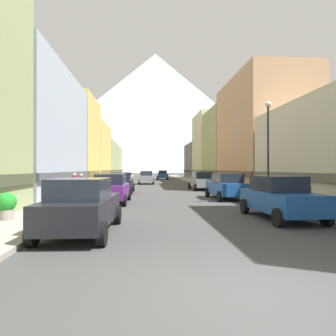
{
  "coord_description": "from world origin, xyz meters",
  "views": [
    {
      "loc": [
        -1.8,
        -4.8,
        2.08
      ],
      "look_at": [
        0.53,
        25.3,
        2.15
      ],
      "focal_mm": 32.12,
      "sensor_mm": 36.0,
      "label": 1
    }
  ],
  "objects_px": {
    "car_left_1": "(111,188)",
    "car_right_0": "(280,197)",
    "car_left_2": "(121,182)",
    "pedestrian_2": "(81,186)",
    "trash_bin_right": "(305,197)",
    "car_right_2": "(202,181)",
    "potted_plant_1": "(6,205)",
    "streetlamp_right": "(268,136)",
    "car_driving_1": "(146,177)",
    "pedestrian_1": "(75,187)",
    "car_driving_0": "(162,175)",
    "pedestrian_0": "(100,180)",
    "car_left_0": "(82,206)",
    "car_right_1": "(226,186)",
    "potted_plant_0": "(298,193)"
  },
  "relations": [
    {
      "from": "car_left_1",
      "to": "car_right_0",
      "type": "bearing_deg",
      "value": -39.3
    },
    {
      "from": "car_left_2",
      "to": "car_driving_1",
      "type": "distance_m",
      "value": 15.12
    },
    {
      "from": "car_driving_1",
      "to": "potted_plant_0",
      "type": "relative_size",
      "value": 4.84
    },
    {
      "from": "car_left_2",
      "to": "streetlamp_right",
      "type": "height_order",
      "value": "streetlamp_right"
    },
    {
      "from": "potted_plant_1",
      "to": "car_driving_0",
      "type": "bearing_deg",
      "value": 79.43
    },
    {
      "from": "car_left_1",
      "to": "pedestrian_2",
      "type": "distance_m",
      "value": 3.99
    },
    {
      "from": "car_left_2",
      "to": "trash_bin_right",
      "type": "xyz_separation_m",
      "value": [
        10.15,
        -11.34,
        -0.26
      ]
    },
    {
      "from": "car_left_1",
      "to": "car_right_1",
      "type": "distance_m",
      "value": 7.85
    },
    {
      "from": "car_left_2",
      "to": "pedestrian_0",
      "type": "xyz_separation_m",
      "value": [
        -2.45,
        4.29,
        0.03
      ]
    },
    {
      "from": "pedestrian_1",
      "to": "car_driving_0",
      "type": "bearing_deg",
      "value": 78.44
    },
    {
      "from": "car_driving_1",
      "to": "car_right_0",
      "type": "bearing_deg",
      "value": -79.42
    },
    {
      "from": "car_driving_0",
      "to": "pedestrian_0",
      "type": "relative_size",
      "value": 2.6
    },
    {
      "from": "potted_plant_0",
      "to": "potted_plant_1",
      "type": "relative_size",
      "value": 0.87
    },
    {
      "from": "potted_plant_0",
      "to": "pedestrian_2",
      "type": "xyz_separation_m",
      "value": [
        -13.25,
        4.82,
        0.22
      ]
    },
    {
      "from": "pedestrian_1",
      "to": "pedestrian_2",
      "type": "distance_m",
      "value": 1.99
    },
    {
      "from": "car_left_1",
      "to": "pedestrian_1",
      "type": "xyz_separation_m",
      "value": [
        -2.45,
        1.16,
        0.03
      ]
    },
    {
      "from": "car_left_1",
      "to": "potted_plant_1",
      "type": "relative_size",
      "value": 4.26
    },
    {
      "from": "trash_bin_right",
      "to": "streetlamp_right",
      "type": "relative_size",
      "value": 0.17
    },
    {
      "from": "car_right_1",
      "to": "pedestrian_0",
      "type": "height_order",
      "value": "pedestrian_0"
    },
    {
      "from": "car_left_1",
      "to": "car_driving_0",
      "type": "xyz_separation_m",
      "value": [
        5.4,
        39.54,
        0.0
      ]
    },
    {
      "from": "car_left_1",
      "to": "trash_bin_right",
      "type": "relative_size",
      "value": 4.54
    },
    {
      "from": "potted_plant_1",
      "to": "car_driving_1",
      "type": "bearing_deg",
      "value": 79.54
    },
    {
      "from": "car_left_2",
      "to": "streetlamp_right",
      "type": "distance_m",
      "value": 13.27
    },
    {
      "from": "car_right_1",
      "to": "pedestrian_0",
      "type": "xyz_separation_m",
      "value": [
        -10.05,
        10.05,
        0.03
      ]
    },
    {
      "from": "car_right_2",
      "to": "streetlamp_right",
      "type": "distance_m",
      "value": 12.75
    },
    {
      "from": "car_right_2",
      "to": "car_driving_1",
      "type": "relative_size",
      "value": 1.01
    },
    {
      "from": "pedestrian_0",
      "to": "pedestrian_1",
      "type": "relative_size",
      "value": 1.01
    },
    {
      "from": "potted_plant_0",
      "to": "car_right_0",
      "type": "bearing_deg",
      "value": -125.12
    },
    {
      "from": "pedestrian_1",
      "to": "car_left_1",
      "type": "bearing_deg",
      "value": -25.33
    },
    {
      "from": "car_driving_1",
      "to": "potted_plant_1",
      "type": "distance_m",
      "value": 29.73
    },
    {
      "from": "car_left_0",
      "to": "pedestrian_1",
      "type": "height_order",
      "value": "pedestrian_1"
    },
    {
      "from": "car_driving_1",
      "to": "pedestrian_2",
      "type": "distance_m",
      "value": 20.08
    },
    {
      "from": "car_left_0",
      "to": "car_driving_1",
      "type": "distance_m",
      "value": 31.29
    },
    {
      "from": "car_left_0",
      "to": "car_left_1",
      "type": "xyz_separation_m",
      "value": [
        0.0,
        8.53,
        0.0
      ]
    },
    {
      "from": "car_driving_0",
      "to": "car_driving_1",
      "type": "bearing_deg",
      "value": -100.75
    },
    {
      "from": "car_right_2",
      "to": "streetlamp_right",
      "type": "bearing_deg",
      "value": -82.81
    },
    {
      "from": "car_driving_1",
      "to": "car_driving_0",
      "type": "bearing_deg",
      "value": 79.25
    },
    {
      "from": "potted_plant_0",
      "to": "car_driving_0",
      "type": "bearing_deg",
      "value": 97.47
    },
    {
      "from": "pedestrian_1",
      "to": "streetlamp_right",
      "type": "height_order",
      "value": "streetlamp_right"
    },
    {
      "from": "car_left_2",
      "to": "pedestrian_1",
      "type": "relative_size",
      "value": 2.64
    },
    {
      "from": "car_left_2",
      "to": "pedestrian_2",
      "type": "bearing_deg",
      "value": -118.16
    },
    {
      "from": "car_right_0",
      "to": "potted_plant_0",
      "type": "xyz_separation_m",
      "value": [
        3.2,
        4.55,
        -0.24
      ]
    },
    {
      "from": "car_right_0",
      "to": "pedestrian_1",
      "type": "height_order",
      "value": "pedestrian_1"
    },
    {
      "from": "pedestrian_1",
      "to": "streetlamp_right",
      "type": "distance_m",
      "value": 12.26
    },
    {
      "from": "car_left_0",
      "to": "car_right_1",
      "type": "relative_size",
      "value": 1.0
    },
    {
      "from": "car_left_0",
      "to": "pedestrian_2",
      "type": "distance_m",
      "value": 11.93
    },
    {
      "from": "car_driving_1",
      "to": "streetlamp_right",
      "type": "distance_m",
      "value": 25.24
    },
    {
      "from": "car_right_2",
      "to": "pedestrian_2",
      "type": "relative_size",
      "value": 2.79
    },
    {
      "from": "potted_plant_1",
      "to": "streetlamp_right",
      "type": "distance_m",
      "value": 13.78
    },
    {
      "from": "car_right_0",
      "to": "car_right_1",
      "type": "height_order",
      "value": "same"
    }
  ]
}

